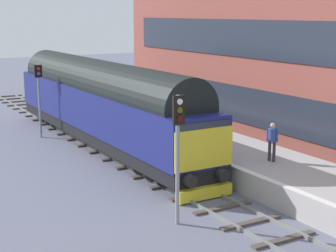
% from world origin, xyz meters
% --- Properties ---
extents(ground_plane, '(140.00, 140.00, 0.00)m').
position_xyz_m(ground_plane, '(0.00, 0.00, 0.00)').
color(ground_plane, slate).
rests_on(ground_plane, ground).
extents(track_main, '(2.50, 60.00, 0.15)m').
position_xyz_m(track_main, '(0.00, 0.00, 0.06)').
color(track_main, slate).
rests_on(track_main, ground).
extents(station_platform, '(4.00, 44.00, 1.01)m').
position_xyz_m(station_platform, '(3.60, 0.00, 0.50)').
color(station_platform, '#ACA5A5').
rests_on(station_platform, ground).
extents(diesel_locomotive, '(2.74, 20.21, 4.68)m').
position_xyz_m(diesel_locomotive, '(0.00, 8.68, 2.49)').
color(diesel_locomotive, black).
rests_on(diesel_locomotive, ground).
extents(signal_post_near, '(0.44, 0.22, 4.49)m').
position_xyz_m(signal_post_near, '(-2.20, -2.91, 2.89)').
color(signal_post_near, gray).
rests_on(signal_post_near, ground).
extents(signal_post_mid, '(0.44, 0.22, 4.22)m').
position_xyz_m(signal_post_mid, '(-2.20, 12.46, 2.65)').
color(signal_post_mid, gray).
rests_on(signal_post_mid, ground).
extents(waiting_passenger, '(0.45, 0.47, 1.64)m').
position_xyz_m(waiting_passenger, '(3.53, -1.08, 1.99)').
color(waiting_passenger, '#372F35').
rests_on(waiting_passenger, station_platform).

